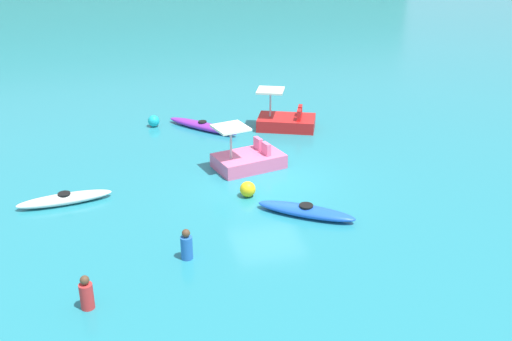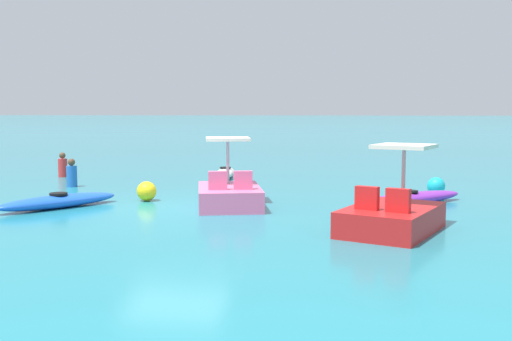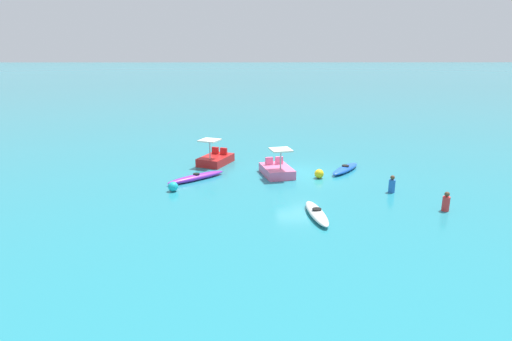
# 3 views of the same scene
# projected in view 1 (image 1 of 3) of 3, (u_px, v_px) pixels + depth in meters

# --- Properties ---
(ground_plane) EXTENTS (600.00, 600.00, 0.00)m
(ground_plane) POSITION_uv_depth(u_px,v_px,m) (267.00, 181.00, 20.51)
(ground_plane) COLOR teal
(kayak_blue) EXTENTS (2.88, 2.38, 0.37)m
(kayak_blue) POSITION_uv_depth(u_px,v_px,m) (306.00, 211.00, 18.09)
(kayak_blue) COLOR blue
(kayak_blue) RESTS_ON ground_plane
(kayak_purple) EXTENTS (2.78, 3.09, 0.37)m
(kayak_purple) POSITION_uv_depth(u_px,v_px,m) (203.00, 126.00, 25.27)
(kayak_purple) COLOR purple
(kayak_purple) RESTS_ON ground_plane
(kayak_white) EXTENTS (2.99, 0.95, 0.37)m
(kayak_white) POSITION_uv_depth(u_px,v_px,m) (65.00, 199.00, 18.85)
(kayak_white) COLOR white
(kayak_white) RESTS_ON ground_plane
(pedal_boat_pink) EXTENTS (2.68, 2.01, 1.68)m
(pedal_boat_pink) POSITION_uv_depth(u_px,v_px,m) (248.00, 159.00, 21.45)
(pedal_boat_pink) COLOR pink
(pedal_boat_pink) RESTS_ON ground_plane
(pedal_boat_red) EXTENTS (2.80, 2.33, 1.68)m
(pedal_boat_red) POSITION_uv_depth(u_px,v_px,m) (286.00, 121.00, 25.34)
(pedal_boat_red) COLOR red
(pedal_boat_red) RESTS_ON ground_plane
(buoy_yellow) EXTENTS (0.51, 0.51, 0.51)m
(buoy_yellow) POSITION_uv_depth(u_px,v_px,m) (248.00, 189.00, 19.29)
(buoy_yellow) COLOR yellow
(buoy_yellow) RESTS_ON ground_plane
(buoy_cyan) EXTENTS (0.50, 0.50, 0.50)m
(buoy_cyan) POSITION_uv_depth(u_px,v_px,m) (154.00, 121.00, 25.59)
(buoy_cyan) COLOR #19B7C6
(buoy_cyan) RESTS_ON ground_plane
(person_near_shore) EXTENTS (0.35, 0.35, 0.88)m
(person_near_shore) POSITION_uv_depth(u_px,v_px,m) (187.00, 246.00, 15.78)
(person_near_shore) COLOR blue
(person_near_shore) RESTS_ON ground_plane
(person_by_kayaks) EXTENTS (0.35, 0.35, 0.88)m
(person_by_kayaks) POSITION_uv_depth(u_px,v_px,m) (86.00, 294.00, 13.79)
(person_by_kayaks) COLOR red
(person_by_kayaks) RESTS_ON ground_plane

